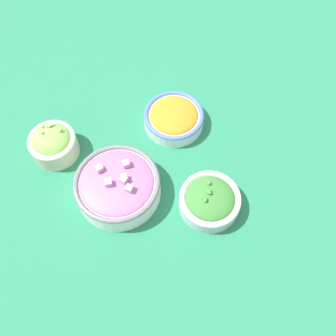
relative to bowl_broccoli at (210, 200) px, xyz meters
name	(u,v)px	position (x,y,z in m)	size (l,w,h in m)	color
ground_plane	(168,174)	(0.12, 0.02, -0.03)	(3.00, 3.00, 0.00)	#23704C
bowl_broccoli	(210,200)	(0.00, 0.00, 0.00)	(0.13, 0.13, 0.07)	#B2C1CC
bowl_red_onion	(118,186)	(0.16, 0.13, 0.01)	(0.19, 0.19, 0.08)	white
bowl_carrots	(174,117)	(0.22, -0.09, 0.00)	(0.15, 0.15, 0.05)	silver
bowl_lettuce	(53,143)	(0.34, 0.18, 0.01)	(0.11, 0.11, 0.08)	beige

